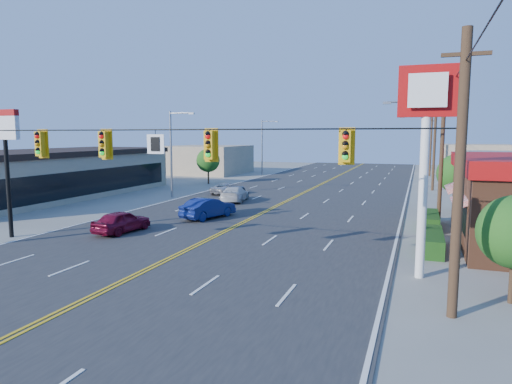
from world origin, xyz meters
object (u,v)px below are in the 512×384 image
(kfc_pylon, at_px, (426,129))
(car_white, at_px, (235,195))
(car_magenta, at_px, (122,222))
(car_silver, at_px, (228,189))
(signal_span, at_px, (127,158))
(pizza_hut_sign, at_px, (6,146))
(car_blue, at_px, (208,209))

(kfc_pylon, distance_m, car_white, 23.52)
(car_white, bearing_deg, car_magenta, 74.88)
(car_silver, bearing_deg, car_white, 134.81)
(car_magenta, xyz_separation_m, car_white, (1.44, 14.08, 0.01))
(signal_span, xyz_separation_m, pizza_hut_sign, (-10.88, 4.00, 0.30))
(kfc_pylon, bearing_deg, car_white, 131.72)
(kfc_pylon, height_order, pizza_hut_sign, kfc_pylon)
(signal_span, height_order, car_white, signal_span)
(car_magenta, bearing_deg, pizza_hut_sign, 36.16)
(pizza_hut_sign, xyz_separation_m, car_silver, (4.34, 21.29, -4.62))
(signal_span, height_order, kfc_pylon, signal_span)
(pizza_hut_sign, distance_m, car_blue, 12.91)
(car_silver, bearing_deg, pizza_hut_sign, 93.30)
(signal_span, xyz_separation_m, car_magenta, (-5.56, 7.01, -4.23))
(signal_span, height_order, car_magenta, signal_span)
(pizza_hut_sign, bearing_deg, car_magenta, 29.50)
(car_white, bearing_deg, car_silver, -69.28)
(signal_span, xyz_separation_m, kfc_pylon, (11.12, 4.00, 1.16))
(car_silver, bearing_deg, car_blue, 121.87)
(kfc_pylon, bearing_deg, car_silver, 129.67)
(kfc_pylon, distance_m, car_blue, 17.39)
(signal_span, xyz_separation_m, car_blue, (-2.77, 13.00, -4.17))
(car_white, height_order, car_silver, car_white)
(car_blue, height_order, car_silver, car_blue)
(car_blue, height_order, car_white, car_blue)
(signal_span, distance_m, car_blue, 13.93)
(signal_span, bearing_deg, car_blue, 102.03)
(car_silver, bearing_deg, kfc_pylon, 144.49)
(signal_span, height_order, car_blue, signal_span)
(pizza_hut_sign, bearing_deg, kfc_pylon, 0.00)
(pizza_hut_sign, distance_m, car_silver, 22.22)
(car_white, bearing_deg, kfc_pylon, 122.45)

